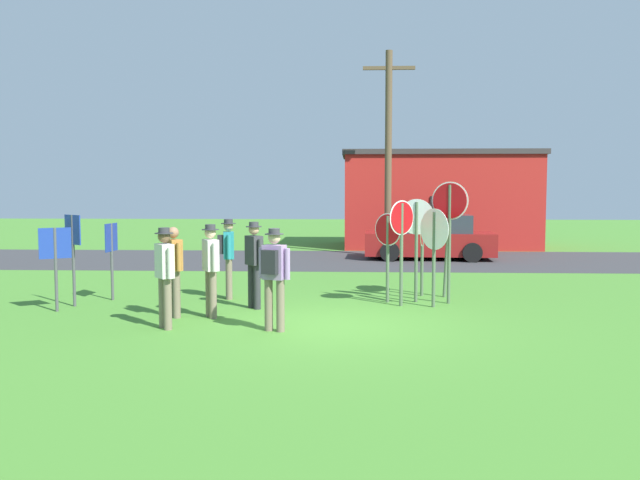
{
  "coord_description": "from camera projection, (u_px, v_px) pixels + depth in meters",
  "views": [
    {
      "loc": [
        0.39,
        -11.62,
        2.41
      ],
      "look_at": [
        -0.29,
        2.62,
        1.3
      ],
      "focal_mm": 37.6,
      "sensor_mm": 36.0,
      "label": 1
    }
  ],
  "objects": [
    {
      "name": "stop_sign_far_back",
      "position": [
        422.0,
        237.0,
        14.88
      ],
      "size": [
        0.2,
        0.82,
        1.95
      ],
      "color": "#51664C",
      "rests_on": "ground"
    },
    {
      "name": "person_in_dark_shirt",
      "position": [
        254.0,
        260.0,
        13.34
      ],
      "size": [
        0.4,
        0.46,
        1.74
      ],
      "color": "#2D2D33",
      "rests_on": "ground"
    },
    {
      "name": "person_in_teal",
      "position": [
        165.0,
        272.0,
        11.41
      ],
      "size": [
        0.39,
        0.47,
        1.74
      ],
      "color": "#7A6B56",
      "rests_on": "ground"
    },
    {
      "name": "stop_sign_leaning_right",
      "position": [
        388.0,
        242.0,
        14.03
      ],
      "size": [
        0.52,
        0.47,
        1.89
      ],
      "color": "#51664C",
      "rests_on": "ground"
    },
    {
      "name": "building_background",
      "position": [
        437.0,
        199.0,
        27.64
      ],
      "size": [
        7.79,
        4.74,
        3.89
      ],
      "color": "#B2231E",
      "rests_on": "ground"
    },
    {
      "name": "stop_sign_low_front",
      "position": [
        416.0,
        232.0,
        14.06
      ],
      "size": [
        0.71,
        0.27,
        2.18
      ],
      "color": "#51664C",
      "rests_on": "ground"
    },
    {
      "name": "person_near_signs",
      "position": [
        228.0,
        253.0,
        14.52
      ],
      "size": [
        0.42,
        0.56,
        1.74
      ],
      "color": "#7A6B56",
      "rests_on": "ground"
    },
    {
      "name": "utility_pole",
      "position": [
        388.0,
        149.0,
        23.31
      ],
      "size": [
        1.8,
        0.24,
        7.14
      ],
      "color": "brown",
      "rests_on": "ground"
    },
    {
      "name": "stop_sign_tallest",
      "position": [
        450.0,
        220.0,
        13.86
      ],
      "size": [
        0.7,
        0.39,
        2.54
      ],
      "color": "#51664C",
      "rests_on": "ground"
    },
    {
      "name": "stop_sign_center_cluster",
      "position": [
        447.0,
        230.0,
        14.72
      ],
      "size": [
        0.17,
        0.66,
        2.23
      ],
      "color": "#51664C",
      "rests_on": "ground"
    },
    {
      "name": "info_panel_rightmost",
      "position": [
        111.0,
        247.0,
        14.34
      ],
      "size": [
        0.06,
        0.6,
        1.65
      ],
      "color": "#4C4C51",
      "rests_on": "ground"
    },
    {
      "name": "person_in_blue",
      "position": [
        274.0,
        272.0,
        11.19
      ],
      "size": [
        0.54,
        0.43,
        1.74
      ],
      "color": "#7A6B56",
      "rests_on": "ground"
    },
    {
      "name": "stop_sign_rear_left",
      "position": [
        402.0,
        235.0,
        13.58
      ],
      "size": [
        0.52,
        0.5,
        2.16
      ],
      "color": "#51664C",
      "rests_on": "ground"
    },
    {
      "name": "street_asphalt",
      "position": [
        340.0,
        260.0,
        22.43
      ],
      "size": [
        60.0,
        6.4,
        0.01
      ],
      "primitive_type": "cube",
      "color": "#38383A",
      "rests_on": "ground"
    },
    {
      "name": "info_panel_middle",
      "position": [
        55.0,
        254.0,
        13.0
      ],
      "size": [
        0.52,
        0.34,
        1.64
      ],
      "color": "#4C4C51",
      "rests_on": "ground"
    },
    {
      "name": "ground_plane",
      "position": [
        329.0,
        325.0,
        11.77
      ],
      "size": [
        80.0,
        80.0,
        0.0
      ],
      "primitive_type": "plane",
      "color": "#47842D"
    },
    {
      "name": "parked_car_on_street",
      "position": [
        431.0,
        239.0,
        22.68
      ],
      "size": [
        4.39,
        2.19,
        1.51
      ],
      "color": "maroon",
      "rests_on": "ground"
    },
    {
      "name": "stop_sign_rear_right",
      "position": [
        434.0,
        240.0,
        13.46
      ],
      "size": [
        0.49,
        0.69,
        2.0
      ],
      "color": "#51664C",
      "rests_on": "ground"
    },
    {
      "name": "person_with_sunhat",
      "position": [
        211.0,
        265.0,
        12.41
      ],
      "size": [
        0.37,
        0.51,
        1.74
      ],
      "color": "#7A6B56",
      "rests_on": "ground"
    },
    {
      "name": "info_panel_leftmost",
      "position": [
        73.0,
        243.0,
        13.56
      ],
      "size": [
        0.48,
        0.4,
        1.87
      ],
      "color": "#4C4C51",
      "rests_on": "ground"
    },
    {
      "name": "person_holding_notes",
      "position": [
        173.0,
        265.0,
        12.43
      ],
      "size": [
        0.47,
        0.48,
        1.69
      ],
      "color": "#7A6B56",
      "rests_on": "ground"
    }
  ]
}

